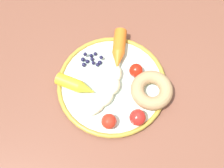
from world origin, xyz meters
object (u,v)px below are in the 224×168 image
object	(u,v)px
banana	(111,86)
tomato_near	(136,70)
plate	(112,84)
dining_table	(129,96)
donut	(152,90)
carrot_orange	(119,49)
blueberry_pile	(92,60)
tomato_far	(109,121)
tomato_mid	(138,117)
carrot_yellow	(76,85)

from	to	relation	value
banana	tomato_near	world-z (taller)	tomato_near
plate	banana	xyz separation A→B (m)	(0.00, 0.01, 0.02)
dining_table	donut	size ratio (longest dim) A/B	9.30
carrot_orange	tomato_near	bearing A→B (deg)	127.22
blueberry_pile	carrot_orange	bearing A→B (deg)	-157.60
carrot_orange	donut	world-z (taller)	same
tomato_near	tomato_far	size ratio (longest dim) A/B	0.96
plate	tomato_mid	xyz separation A→B (m)	(-0.07, 0.10, 0.02)
tomato_far	donut	bearing A→B (deg)	-139.91
tomato_far	tomato_near	bearing A→B (deg)	-114.30
dining_table	banana	world-z (taller)	banana
plate	blueberry_pile	world-z (taller)	blueberry_pile
plate	tomato_mid	bearing A→B (deg)	125.10
dining_table	carrot_yellow	size ratio (longest dim) A/B	9.12
plate	donut	xyz separation A→B (m)	(-0.10, 0.02, 0.02)
tomato_near	banana	bearing A→B (deg)	35.39
banana	tomato_far	distance (m)	0.10
carrot_orange	banana	bearing A→B (deg)	81.89
plate	blueberry_pile	xyz separation A→B (m)	(0.06, -0.07, 0.01)
dining_table	carrot_orange	distance (m)	0.15
tomato_far	tomato_mid	bearing A→B (deg)	-169.59
banana	blueberry_pile	bearing A→B (deg)	-53.07
banana	tomato_far	bearing A→B (deg)	89.29
plate	tomato_mid	distance (m)	0.12
carrot_yellow	tomato_near	bearing A→B (deg)	-162.41
tomato_near	tomato_mid	xyz separation A→B (m)	(-0.01, 0.13, 0.00)
blueberry_pile	tomato_near	distance (m)	0.13
blueberry_pile	tomato_mid	world-z (taller)	tomato_mid
plate	tomato_near	distance (m)	0.07
carrot_yellow	donut	size ratio (longest dim) A/B	1.02
plate	tomato_far	distance (m)	0.11
carrot_orange	tomato_far	size ratio (longest dim) A/B	3.18
carrot_yellow	dining_table	bearing A→B (deg)	-170.52
carrot_orange	blueberry_pile	distance (m)	0.08
banana	donut	world-z (taller)	donut
tomato_mid	blueberry_pile	bearing A→B (deg)	-52.04
dining_table	tomato_mid	size ratio (longest dim) A/B	24.67
carrot_orange	carrot_yellow	bearing A→B (deg)	46.26
carrot_orange	blueberry_pile	bearing A→B (deg)	22.40
banana	tomato_near	bearing A→B (deg)	-144.61
dining_table	tomato_far	bearing A→B (deg)	66.01
dining_table	carrot_yellow	bearing A→B (deg)	9.48
plate	dining_table	bearing A→B (deg)	-170.12
plate	carrot_yellow	bearing A→B (deg)	9.26
banana	donut	bearing A→B (deg)	175.08
plate	tomato_far	world-z (taller)	tomato_far
carrot_orange	carrot_yellow	world-z (taller)	carrot_orange
banana	tomato_near	distance (m)	0.08
dining_table	blueberry_pile	distance (m)	0.16
plate	tomato_near	size ratio (longest dim) A/B	7.91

